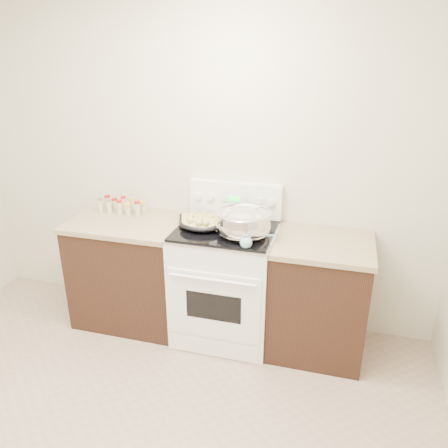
% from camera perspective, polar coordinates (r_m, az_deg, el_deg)
% --- Properties ---
extents(room_shell, '(4.10, 3.60, 2.75)m').
position_cam_1_polar(room_shell, '(2.00, -20.76, 5.58)').
color(room_shell, beige).
rests_on(room_shell, ground).
extents(counter_left, '(0.93, 0.67, 0.92)m').
position_cam_1_polar(counter_left, '(3.82, -11.90, -5.93)').
color(counter_left, black).
rests_on(counter_left, ground).
extents(counter_right, '(0.73, 0.67, 0.92)m').
position_cam_1_polar(counter_right, '(3.45, 12.19, -9.18)').
color(counter_right, black).
rests_on(counter_right, ground).
extents(kitchen_range, '(0.78, 0.73, 1.22)m').
position_cam_1_polar(kitchen_range, '(3.53, 0.24, -7.39)').
color(kitchen_range, white).
rests_on(kitchen_range, ground).
extents(mixing_bowl, '(0.42, 0.42, 0.24)m').
position_cam_1_polar(mixing_bowl, '(3.17, 2.54, 0.09)').
color(mixing_bowl, silver).
rests_on(mixing_bowl, kitchen_range).
extents(roasting_pan, '(0.33, 0.24, 0.11)m').
position_cam_1_polar(roasting_pan, '(3.29, -3.27, 0.02)').
color(roasting_pan, black).
rests_on(roasting_pan, kitchen_range).
extents(baking_sheet, '(0.44, 0.38, 0.06)m').
position_cam_1_polar(baking_sheet, '(3.46, -2.73, 0.66)').
color(baking_sheet, black).
rests_on(baking_sheet, kitchen_range).
extents(wooden_spoon, '(0.20, 0.23, 0.04)m').
position_cam_1_polar(wooden_spoon, '(3.33, 0.65, -0.36)').
color(wooden_spoon, '#A5824B').
rests_on(wooden_spoon, kitchen_range).
extents(blue_ladle, '(0.22, 0.23, 0.11)m').
position_cam_1_polar(blue_ladle, '(3.02, 3.07, -2.32)').
color(blue_ladle, '#7FB1BD').
rests_on(blue_ladle, kitchen_range).
extents(spice_jars, '(0.40, 0.15, 0.13)m').
position_cam_1_polar(spice_jars, '(3.80, -13.26, 2.34)').
color(spice_jars, '#BFB28C').
rests_on(spice_jars, counter_left).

